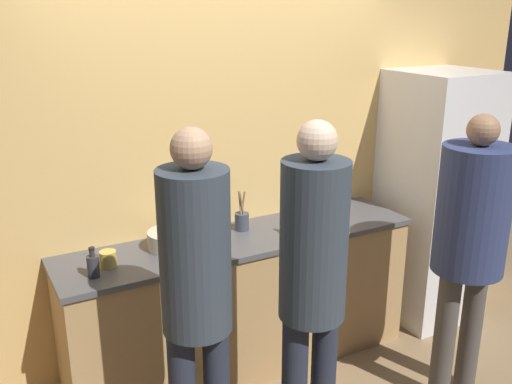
# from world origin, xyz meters

# --- Properties ---
(wall_back) EXTENTS (5.20, 0.06, 2.60)m
(wall_back) POSITION_xyz_m (0.00, 0.62, 1.30)
(wall_back) COLOR #E0B266
(wall_back) RESTS_ON ground_plane
(counter) EXTENTS (2.33, 0.60, 0.93)m
(counter) POSITION_xyz_m (0.00, 0.33, 0.47)
(counter) COLOR tan
(counter) RESTS_ON ground_plane
(refrigerator) EXTENTS (0.66, 0.67, 1.89)m
(refrigerator) POSITION_xyz_m (1.61, 0.27, 0.94)
(refrigerator) COLOR white
(refrigerator) RESTS_ON ground_plane
(person_left) EXTENTS (0.33, 0.33, 1.83)m
(person_left) POSITION_xyz_m (-0.64, -0.46, 1.08)
(person_left) COLOR #232838
(person_left) RESTS_ON ground_plane
(person_center) EXTENTS (0.32, 0.32, 1.84)m
(person_center) POSITION_xyz_m (-0.11, -0.63, 1.08)
(person_center) COLOR #232838
(person_center) RESTS_ON ground_plane
(person_right) EXTENTS (0.41, 0.41, 1.77)m
(person_right) POSITION_xyz_m (1.01, -0.58, 1.09)
(person_right) COLOR #4C4742
(person_right) RESTS_ON ground_plane
(fruit_bowl) EXTENTS (0.28, 0.28, 0.15)m
(fruit_bowl) POSITION_xyz_m (-0.45, 0.37, 0.99)
(fruit_bowl) COLOR beige
(fruit_bowl) RESTS_ON counter
(utensil_crock) EXTENTS (0.09, 0.09, 0.26)m
(utensil_crock) POSITION_xyz_m (0.06, 0.43, 1.00)
(utensil_crock) COLOR #3D424C
(utensil_crock) RESTS_ON counter
(bottle_dark) EXTENTS (0.07, 0.07, 0.17)m
(bottle_dark) POSITION_xyz_m (-0.95, 0.21, 1.00)
(bottle_dark) COLOR #333338
(bottle_dark) RESTS_ON counter
(bottle_amber) EXTENTS (0.06, 0.06, 0.23)m
(bottle_amber) POSITION_xyz_m (0.31, 0.13, 1.02)
(bottle_amber) COLOR brown
(bottle_amber) RESTS_ON counter
(cup_yellow) EXTENTS (0.09, 0.09, 0.09)m
(cup_yellow) POSITION_xyz_m (-0.85, 0.29, 0.98)
(cup_yellow) COLOR gold
(cup_yellow) RESTS_ON counter
(potted_plant) EXTENTS (0.13, 0.13, 0.24)m
(potted_plant) POSITION_xyz_m (-0.07, 0.50, 1.06)
(potted_plant) COLOR beige
(potted_plant) RESTS_ON counter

